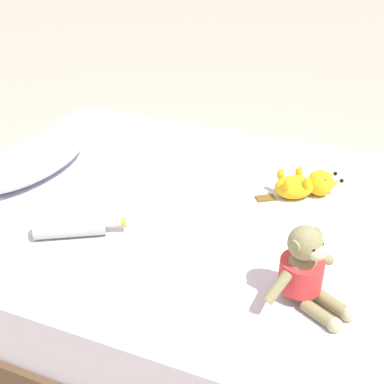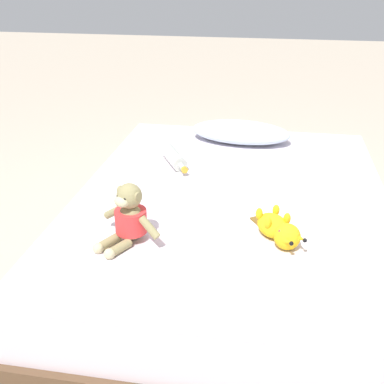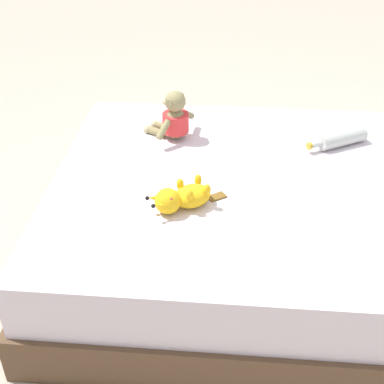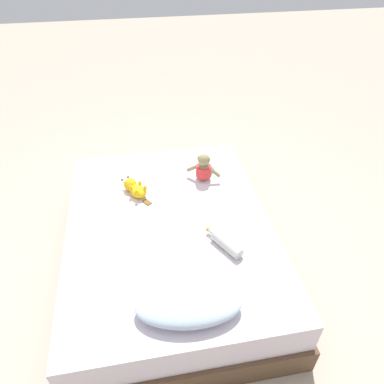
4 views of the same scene
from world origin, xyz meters
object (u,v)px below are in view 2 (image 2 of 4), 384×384
at_px(bed, 230,235).
at_px(plush_yellow_creature, 279,230).
at_px(plush_monkey, 129,218).
at_px(pillow, 241,132).
at_px(glass_bottle, 174,158).

xyz_separation_m(bed, plush_yellow_creature, (0.21, -0.38, 0.27)).
bearing_deg(bed, plush_yellow_creature, -60.49).
relative_size(bed, plush_yellow_creature, 6.29).
bearing_deg(plush_monkey, pillow, 74.44).
height_order(bed, glass_bottle, glass_bottle).
bearing_deg(pillow, bed, -88.41).
height_order(pillow, plush_yellow_creature, pillow).
height_order(bed, pillow, pillow).
bearing_deg(plush_monkey, bed, 53.58).
relative_size(bed, glass_bottle, 6.66).
xyz_separation_m(bed, glass_bottle, (-0.34, 0.30, 0.26)).
bearing_deg(glass_bottle, bed, -41.54).
height_order(plush_monkey, glass_bottle, plush_monkey).
bearing_deg(pillow, plush_monkey, -105.56).
distance_m(bed, plush_monkey, 0.67).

